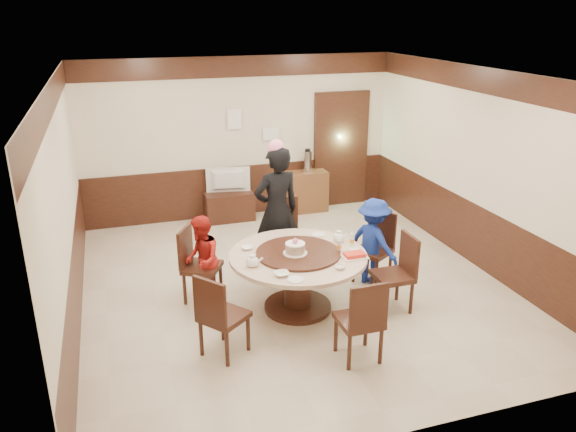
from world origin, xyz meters
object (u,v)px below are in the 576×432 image
object	(u,v)px
television	(228,181)
side_cabinet	(305,191)
thermos	(308,161)
person_red	(202,260)
tv_stand	(229,206)
person_standing	(277,211)
banquet_table	(298,270)
person_blue	(373,242)
shrimp_platter	(355,255)
birthday_cake	(295,248)

from	to	relation	value
television	side_cabinet	world-z (taller)	television
side_cabinet	thermos	size ratio (longest dim) A/B	2.11
person_red	tv_stand	bearing A→B (deg)	169.47
person_standing	banquet_table	bearing A→B (deg)	77.62
thermos	tv_stand	bearing A→B (deg)	-178.84
person_standing	thermos	bearing A→B (deg)	-128.21
tv_stand	banquet_table	bearing A→B (deg)	-87.59
person_red	television	xyz separation A→B (m)	(0.94, 2.81, 0.15)
side_cabinet	thermos	xyz separation A→B (m)	(0.05, 0.00, 0.56)
person_blue	tv_stand	xyz separation A→B (m)	(-1.33, 3.01, -0.36)
television	side_cabinet	bearing A→B (deg)	-169.13
person_standing	thermos	xyz separation A→B (m)	(1.27, 2.30, 0.02)
shrimp_platter	banquet_table	bearing A→B (deg)	153.33
person_standing	tv_stand	xyz separation A→B (m)	(-0.20, 2.27, -0.67)
person_standing	shrimp_platter	world-z (taller)	person_standing
banquet_table	person_standing	xyz separation A→B (m)	(0.06, 1.10, 0.38)
birthday_cake	person_standing	bearing A→B (deg)	84.48
birthday_cake	shrimp_platter	size ratio (longest dim) A/B	0.98
person_standing	shrimp_platter	distance (m)	1.51
banquet_table	tv_stand	xyz separation A→B (m)	(-0.14, 3.37, -0.28)
banquet_table	person_standing	size ratio (longest dim) A/B	0.91
thermos	person_standing	bearing A→B (deg)	-118.95
shrimp_platter	tv_stand	distance (m)	3.79
shrimp_platter	thermos	bearing A→B (deg)	78.92
person_red	shrimp_platter	world-z (taller)	person_red
tv_stand	side_cabinet	size ratio (longest dim) A/B	1.06
side_cabinet	banquet_table	bearing A→B (deg)	-110.75
banquet_table	thermos	bearing A→B (deg)	68.58
birthday_cake	person_blue	bearing A→B (deg)	17.76
person_blue	person_red	bearing A→B (deg)	61.28
shrimp_platter	tv_stand	size ratio (longest dim) A/B	0.35
shrimp_platter	tv_stand	xyz separation A→B (m)	(-0.75, 3.68, -0.53)
birthday_cake	tv_stand	bearing A→B (deg)	91.55
person_red	thermos	world-z (taller)	person_red
side_cabinet	birthday_cake	bearing A→B (deg)	-111.27
person_standing	birthday_cake	xyz separation A→B (m)	(-0.11, -1.13, -0.07)
thermos	television	bearing A→B (deg)	-178.84
birthday_cake	banquet_table	bearing A→B (deg)	36.15
banquet_table	television	xyz separation A→B (m)	(-0.14, 3.37, 0.19)
tv_stand	shrimp_platter	bearing A→B (deg)	-78.47
tv_stand	thermos	distance (m)	1.63
birthday_cake	tv_stand	world-z (taller)	birthday_cake
person_red	shrimp_platter	distance (m)	1.92
shrimp_platter	television	distance (m)	3.75
person_blue	shrimp_platter	bearing A→B (deg)	115.46
tv_stand	person_blue	bearing A→B (deg)	-66.20
person_red	shrimp_platter	xyz separation A→B (m)	(1.69, -0.87, 0.20)
banquet_table	tv_stand	distance (m)	3.39
person_standing	side_cabinet	xyz separation A→B (m)	(1.23, 2.30, -0.54)
person_red	birthday_cake	xyz separation A→B (m)	(1.04, -0.60, 0.27)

